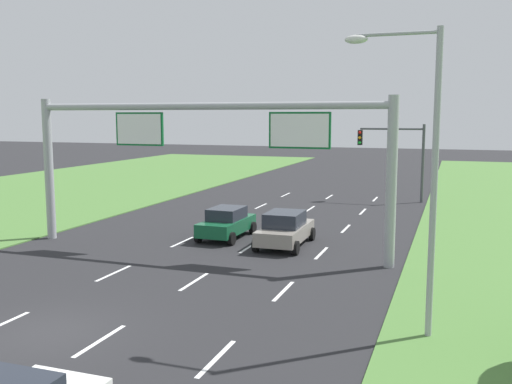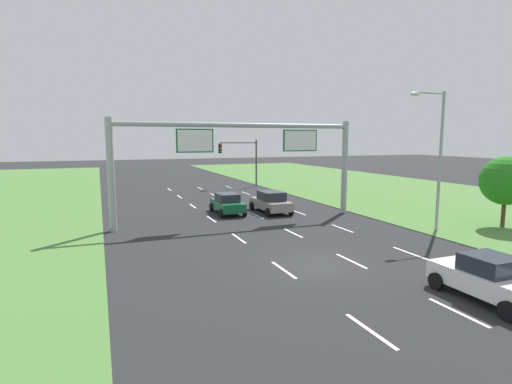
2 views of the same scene
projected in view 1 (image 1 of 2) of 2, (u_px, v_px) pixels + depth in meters
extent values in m
plane|color=#262628|center=(48.00, 333.00, 16.32)|extent=(200.00, 200.00, 0.00)
cube|color=white|center=(0.00, 325.00, 16.89)|extent=(0.14, 2.40, 0.01)
cube|color=white|center=(114.00, 273.00, 22.51)|extent=(0.14, 2.40, 0.01)
cube|color=white|center=(182.00, 242.00, 28.12)|extent=(0.14, 2.40, 0.01)
cube|color=white|center=(228.00, 221.00, 33.73)|extent=(0.14, 2.40, 0.01)
cube|color=white|center=(261.00, 206.00, 39.34)|extent=(0.14, 2.40, 0.01)
cube|color=white|center=(286.00, 195.00, 44.95)|extent=(0.14, 2.40, 0.01)
cube|color=white|center=(100.00, 341.00, 15.74)|extent=(0.14, 2.40, 0.01)
cube|color=white|center=(194.00, 282.00, 21.35)|extent=(0.14, 2.40, 0.01)
cube|color=white|center=(249.00, 247.00, 26.97)|extent=(0.14, 2.40, 0.01)
cube|color=white|center=(285.00, 225.00, 32.58)|extent=(0.14, 2.40, 0.01)
cube|color=white|center=(310.00, 209.00, 38.19)|extent=(0.14, 2.40, 0.01)
cube|color=white|center=(329.00, 197.00, 43.80)|extent=(0.14, 2.40, 0.01)
cube|color=white|center=(216.00, 358.00, 14.59)|extent=(0.14, 2.40, 0.01)
cube|color=white|center=(284.00, 291.00, 20.20)|extent=(0.14, 2.40, 0.01)
cube|color=white|center=(321.00, 253.00, 25.81)|extent=(0.14, 2.40, 0.01)
cube|color=white|center=(346.00, 229.00, 31.42)|extent=(0.14, 2.40, 0.01)
cube|color=white|center=(363.00, 212.00, 37.04)|extent=(0.14, 2.40, 0.01)
cube|color=white|center=(375.00, 199.00, 42.65)|extent=(0.14, 2.40, 0.01)
cube|color=gray|center=(285.00, 232.00, 27.21)|extent=(1.91, 4.36, 0.66)
cube|color=#232833|center=(285.00, 219.00, 27.02)|extent=(1.65, 2.15, 0.68)
cylinder|color=black|center=(276.00, 231.00, 29.07)|extent=(0.23, 0.64, 0.64)
cylinder|color=black|center=(312.00, 234.00, 28.47)|extent=(0.23, 0.64, 0.64)
cylinder|color=black|center=(256.00, 245.00, 26.04)|extent=(0.23, 0.64, 0.64)
cylinder|color=black|center=(296.00, 248.00, 25.44)|extent=(0.23, 0.64, 0.64)
cube|color=#145633|center=(227.00, 225.00, 28.95)|extent=(1.79, 4.01, 0.66)
cube|color=#232833|center=(227.00, 213.00, 28.90)|extent=(1.54, 2.04, 0.58)
cylinder|color=black|center=(222.00, 226.00, 30.64)|extent=(0.23, 0.64, 0.64)
cylinder|color=black|center=(253.00, 228.00, 30.03)|extent=(0.23, 0.64, 0.64)
cylinder|color=black|center=(198.00, 236.00, 27.96)|extent=(0.23, 0.64, 0.64)
cylinder|color=black|center=(232.00, 239.00, 27.35)|extent=(0.23, 0.64, 0.64)
cylinder|color=#9EA0A5|center=(49.00, 170.00, 28.52)|extent=(0.44, 0.44, 7.00)
cylinder|color=#9EA0A5|center=(391.00, 183.00, 22.99)|extent=(0.44, 0.44, 7.00)
cylinder|color=#9EA0A5|center=(201.00, 106.00, 25.35)|extent=(16.80, 0.32, 0.32)
cube|color=#0C5B28|center=(140.00, 129.00, 26.52)|extent=(2.45, 0.12, 1.55)
cube|color=white|center=(139.00, 129.00, 26.46)|extent=(2.29, 0.01, 1.39)
cube|color=#0C5B28|center=(300.00, 130.00, 23.99)|extent=(2.68, 0.12, 1.55)
cube|color=white|center=(299.00, 130.00, 23.92)|extent=(2.52, 0.01, 1.39)
cylinder|color=#47494F|center=(423.00, 164.00, 40.65)|extent=(0.20, 0.20, 5.60)
cylinder|color=#47494F|center=(392.00, 129.00, 41.06)|extent=(4.50, 0.14, 0.14)
cube|color=black|center=(360.00, 138.00, 41.89)|extent=(0.32, 0.36, 1.10)
sphere|color=red|center=(360.00, 133.00, 41.65)|extent=(0.22, 0.22, 0.22)
sphere|color=orange|center=(360.00, 138.00, 41.70)|extent=(0.22, 0.22, 0.22)
sphere|color=green|center=(360.00, 143.00, 41.75)|extent=(0.22, 0.22, 0.22)
cylinder|color=#9EA0A5|center=(434.00, 187.00, 15.43)|extent=(0.18, 0.18, 8.50)
cylinder|color=#9EA0A5|center=(397.00, 34.00, 15.25)|extent=(2.20, 0.10, 0.10)
ellipsoid|color=silver|center=(356.00, 39.00, 15.62)|extent=(0.64, 0.32, 0.24)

